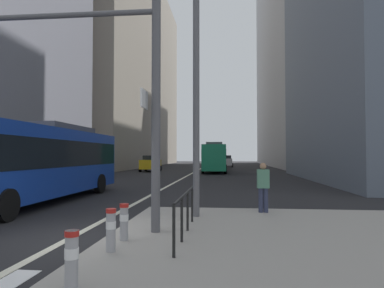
# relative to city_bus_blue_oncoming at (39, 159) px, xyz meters

# --- Properties ---
(ground_plane) EXTENTS (160.00, 160.00, 0.00)m
(ground_plane) POSITION_rel_city_bus_blue_oncoming_xyz_m (4.05, 14.53, -1.84)
(ground_plane) COLOR black
(median_island) EXTENTS (9.00, 10.00, 0.15)m
(median_island) POSITION_rel_city_bus_blue_oncoming_xyz_m (9.55, -6.47, -1.76)
(median_island) COLOR gray
(median_island) RESTS_ON ground
(lane_centre_line) EXTENTS (0.20, 80.00, 0.01)m
(lane_centre_line) POSITION_rel_city_bus_blue_oncoming_xyz_m (4.05, 24.53, -1.83)
(lane_centre_line) COLOR beige
(lane_centre_line) RESTS_ON ground
(office_tower_left_mid) EXTENTS (13.83, 24.46, 45.51)m
(office_tower_left_mid) POSITION_rel_city_bus_blue_oncoming_xyz_m (-11.95, 36.41, 20.92)
(office_tower_left_mid) COLOR gray
(office_tower_left_mid) RESTS_ON ground
(office_tower_left_far) EXTENTS (13.38, 23.17, 36.58)m
(office_tower_left_far) POSITION_rel_city_bus_blue_oncoming_xyz_m (-11.95, 63.71, 16.46)
(office_tower_left_far) COLOR gray
(office_tower_left_far) RESTS_ON ground
(office_tower_right_mid) EXTENTS (11.31, 21.64, 45.00)m
(office_tower_right_mid) POSITION_rel_city_bus_blue_oncoming_xyz_m (21.05, 40.20, 20.66)
(office_tower_right_mid) COLOR #9E9EA3
(office_tower_right_mid) RESTS_ON ground
(office_tower_right_far) EXTENTS (10.65, 22.34, 52.10)m
(office_tower_right_far) POSITION_rel_city_bus_blue_oncoming_xyz_m (21.05, 64.74, 24.21)
(office_tower_right_far) COLOR #9E9EA3
(office_tower_right_far) RESTS_ON ground
(city_bus_blue_oncoming) EXTENTS (2.72, 12.00, 3.40)m
(city_bus_blue_oncoming) POSITION_rel_city_bus_blue_oncoming_xyz_m (0.00, 0.00, 0.00)
(city_bus_blue_oncoming) COLOR #14389E
(city_bus_blue_oncoming) RESTS_ON ground
(city_bus_red_receding) EXTENTS (2.84, 11.69, 3.40)m
(city_bus_red_receding) POSITION_rel_city_bus_blue_oncoming_xyz_m (6.42, 26.78, -0.00)
(city_bus_red_receding) COLOR #198456
(city_bus_red_receding) RESTS_ON ground
(car_oncoming_mid) EXTENTS (2.10, 4.35, 1.94)m
(car_oncoming_mid) POSITION_rel_city_bus_blue_oncoming_xyz_m (-1.43, 27.48, -0.85)
(car_oncoming_mid) COLOR gold
(car_oncoming_mid) RESTS_ON ground
(car_receding_near) EXTENTS (2.08, 4.25, 1.94)m
(car_receding_near) POSITION_rel_city_bus_blue_oncoming_xyz_m (7.83, 43.16, -0.85)
(car_receding_near) COLOR silver
(car_receding_near) RESTS_ON ground
(car_receding_far) EXTENTS (2.07, 4.54, 1.94)m
(car_receding_far) POSITION_rel_city_bus_blue_oncoming_xyz_m (6.08, 35.97, -0.85)
(car_receding_far) COLOR #B2A899
(car_receding_far) RESTS_ON ground
(traffic_signal_gantry) EXTENTS (6.00, 0.65, 6.00)m
(traffic_signal_gantry) POSITION_rel_city_bus_blue_oncoming_xyz_m (4.10, -5.39, 2.27)
(traffic_signal_gantry) COLOR #515156
(traffic_signal_gantry) RESTS_ON median_island
(street_lamp_post) EXTENTS (5.50, 0.32, 8.00)m
(street_lamp_post) POSITION_rel_city_bus_blue_oncoming_xyz_m (6.89, -3.20, 3.45)
(street_lamp_post) COLOR #56565B
(street_lamp_post) RESTS_ON median_island
(bollard_left) EXTENTS (0.20, 0.20, 0.82)m
(bollard_left) POSITION_rel_city_bus_blue_oncoming_xyz_m (5.68, -8.99, -1.23)
(bollard_left) COLOR #99999E
(bollard_left) RESTS_ON median_island
(bollard_right) EXTENTS (0.20, 0.20, 0.82)m
(bollard_right) POSITION_rel_city_bus_blue_oncoming_xyz_m (5.58, -7.11, -1.23)
(bollard_right) COLOR #99999E
(bollard_right) RESTS_ON median_island
(bollard_back) EXTENTS (0.20, 0.20, 0.80)m
(bollard_back) POSITION_rel_city_bus_blue_oncoming_xyz_m (5.57, -6.24, -1.24)
(bollard_back) COLOR #99999E
(bollard_back) RESTS_ON median_island
(pedestrian_railing) EXTENTS (0.06, 3.37, 0.98)m
(pedestrian_railing) POSITION_rel_city_bus_blue_oncoming_xyz_m (6.85, -5.71, -0.99)
(pedestrian_railing) COLOR black
(pedestrian_railing) RESTS_ON median_island
(pedestrian_waiting) EXTENTS (0.39, 0.25, 1.61)m
(pedestrian_waiting) POSITION_rel_city_bus_blue_oncoming_xyz_m (8.99, -2.28, -0.80)
(pedestrian_waiting) COLOR #2D334C
(pedestrian_waiting) RESTS_ON median_island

